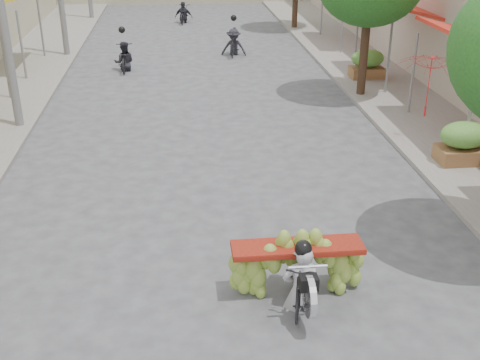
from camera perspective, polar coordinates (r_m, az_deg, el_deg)
name	(u,v)px	position (r m, az deg, el deg)	size (l,w,h in m)	color
sidewalk_right	(396,86)	(22.43, 14.56, 8.65)	(4.00, 60.00, 0.12)	gray
produce_crate_mid	(464,139)	(15.83, 20.45, 3.63)	(1.20, 0.88, 1.16)	brown
produce_crate_far	(367,61)	(22.92, 11.99, 10.94)	(1.20, 0.88, 1.16)	brown
banana_motorbike	(299,263)	(9.88, 5.66, -7.87)	(2.20, 1.79, 2.10)	black
market_umbrella	(434,54)	(16.64, 17.90, 11.28)	(2.09, 2.09, 1.70)	red
pedestrian	(363,50)	(23.31, 11.57, 12.01)	(0.95, 0.61, 1.83)	white
bg_motorbike_a	(124,52)	(24.30, -10.98, 11.84)	(0.79, 1.70, 1.95)	black
bg_motorbike_b	(234,36)	(26.38, -0.60, 13.49)	(1.14, 1.98, 1.95)	black
bg_motorbike_c	(183,8)	(34.03, -5.40, 15.92)	(1.05, 1.72, 1.95)	black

